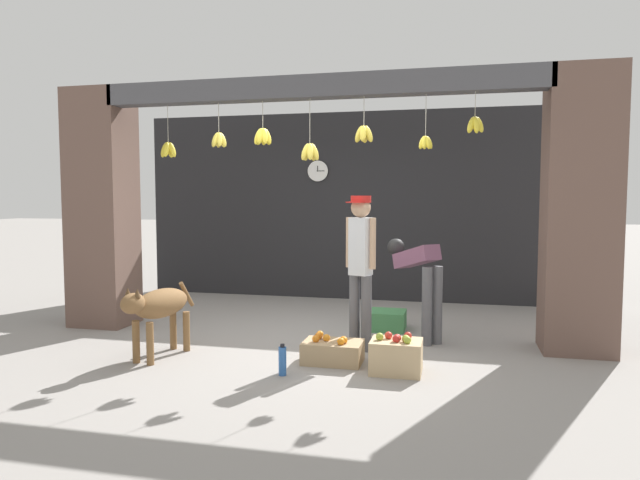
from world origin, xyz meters
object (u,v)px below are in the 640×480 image
(dog, at_px, (158,306))
(worker_stooping, at_px, (419,274))
(fruit_crate_apples, at_px, (396,356))
(produce_box_green, at_px, (387,320))
(fruit_crate_oranges, at_px, (333,351))
(water_bottle, at_px, (282,361))
(shopkeeper, at_px, (361,260))
(wall_clock, at_px, (318,171))

(dog, bearing_deg, worker_stooping, 129.98)
(dog, height_order, worker_stooping, worker_stooping)
(fruit_crate_apples, height_order, produce_box_green, fruit_crate_apples)
(fruit_crate_oranges, xyz_separation_m, water_bottle, (-0.36, -0.49, 0.02))
(worker_stooping, height_order, fruit_crate_oranges, worker_stooping)
(fruit_crate_apples, bearing_deg, shopkeeper, 122.95)
(shopkeeper, relative_size, water_bottle, 5.65)
(dog, height_order, wall_clock, wall_clock)
(water_bottle, bearing_deg, fruit_crate_oranges, 53.78)
(worker_stooping, xyz_separation_m, water_bottle, (-1.10, -1.58, -0.61))
(dog, relative_size, produce_box_green, 2.42)
(dog, bearing_deg, fruit_crate_oranges, 109.49)
(fruit_crate_oranges, distance_m, water_bottle, 0.60)
(worker_stooping, xyz_separation_m, fruit_crate_apples, (-0.12, -1.27, -0.58))
(worker_stooping, distance_m, produce_box_green, 0.84)
(dog, bearing_deg, produce_box_green, 141.45)
(produce_box_green, relative_size, water_bottle, 1.50)
(dog, xyz_separation_m, worker_stooping, (2.46, 1.33, 0.22))
(dog, bearing_deg, water_bottle, 91.18)
(water_bottle, bearing_deg, wall_clock, 98.91)
(worker_stooping, relative_size, fruit_crate_apples, 2.41)
(shopkeeper, relative_size, worker_stooping, 1.45)
(shopkeeper, height_order, fruit_crate_oranges, shopkeeper)
(worker_stooping, height_order, water_bottle, worker_stooping)
(worker_stooping, relative_size, water_bottle, 3.89)
(worker_stooping, distance_m, water_bottle, 2.02)
(fruit_crate_oranges, height_order, produce_box_green, fruit_crate_oranges)
(worker_stooping, bearing_deg, dog, 167.64)
(dog, relative_size, water_bottle, 3.64)
(water_bottle, height_order, wall_clock, wall_clock)
(produce_box_green, bearing_deg, fruit_crate_apples, -80.70)
(worker_stooping, bearing_deg, water_bottle, -165.69)
(shopkeeper, distance_m, fruit_crate_oranges, 0.99)
(fruit_crate_oranges, height_order, wall_clock, wall_clock)
(shopkeeper, xyz_separation_m, produce_box_green, (0.17, 0.98, -0.83))
(shopkeeper, xyz_separation_m, fruit_crate_apples, (0.44, -0.68, -0.78))
(worker_stooping, relative_size, fruit_crate_oranges, 1.96)
(dog, xyz_separation_m, fruit_crate_oranges, (1.71, 0.24, -0.41))
(shopkeeper, height_order, produce_box_green, shopkeeper)
(water_bottle, relative_size, wall_clock, 0.83)
(shopkeeper, height_order, worker_stooping, shopkeeper)
(worker_stooping, bearing_deg, wall_clock, 85.71)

